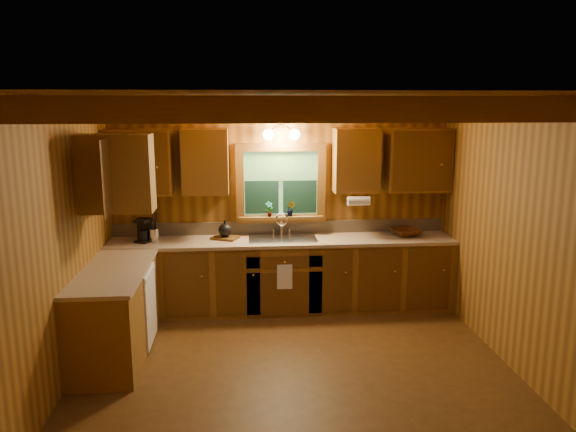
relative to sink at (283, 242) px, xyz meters
The scene contains 20 objects.
room 1.66m from the sink, 90.00° to the right, with size 4.20×4.20×4.20m.
ceiling_beams 2.29m from the sink, 90.00° to the right, with size 4.20×2.54×0.18m.
base_cabinets 0.73m from the sink, 147.14° to the right, with size 4.20×2.22×0.86m.
countertop 0.57m from the sink, 146.97° to the right, with size 4.20×2.24×0.04m.
backsplash 0.31m from the sink, 90.00° to the left, with size 4.20×0.02×0.16m, color tan.
dishwasher_panel 1.79m from the sink, 147.88° to the right, with size 0.02×0.60×0.80m, color white.
upper_cabinets 1.15m from the sink, 162.32° to the right, with size 4.19×1.77×0.78m.
window 0.72m from the sink, 90.00° to the left, with size 1.12×0.08×1.00m.
window_sill 0.34m from the sink, 90.00° to the left, with size 1.06×0.14×0.04m, color brown.
wall_sconce 1.32m from the sink, 90.00° to the left, with size 0.45×0.21×0.17m.
paper_towel_roll 1.06m from the sink, ahead, with size 0.11×0.11×0.27m, color white.
dish_towel 0.48m from the sink, 90.00° to the right, with size 0.18×0.01×0.30m, color white.
sink is the anchor object (origin of this frame).
coffee_maker 1.68m from the sink, behind, with size 0.16×0.20×0.28m.
utensil_crock 1.55m from the sink, behind, with size 0.13×0.13×0.36m.
cutting_board 0.71m from the sink, behind, with size 0.31×0.22×0.03m, color #543312.
teakettle 0.72m from the sink, behind, with size 0.16×0.16×0.21m.
wicker_basket 1.55m from the sink, ahead, with size 0.37×0.37×0.09m, color #48230C.
potted_plant_left 0.45m from the sink, 128.88° to the left, with size 0.10×0.07×0.20m, color #543312.
potted_plant_right 0.45m from the sink, 59.39° to the left, with size 0.11×0.09×0.19m, color #543312.
Camera 1 is at (-0.48, -4.92, 2.53)m, focal length 34.26 mm.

